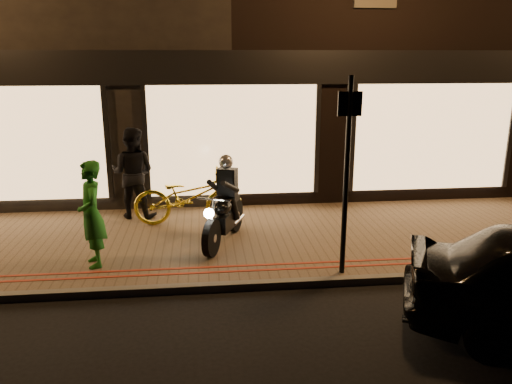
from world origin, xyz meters
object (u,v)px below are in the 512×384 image
sign_post (347,167)px  bicycle_gold (188,197)px  person_green (92,214)px  motorcycle (225,209)px

sign_post → bicycle_gold: size_ratio=1.40×
bicycle_gold → person_green: (-1.45, -1.87, 0.29)m
motorcycle → person_green: person_green is taller
motorcycle → bicycle_gold: size_ratio=0.86×
motorcycle → person_green: size_ratio=1.08×
motorcycle → person_green: (-2.13, -0.81, 0.24)m
motorcycle → bicycle_gold: (-0.67, 1.07, -0.05)m
sign_post → bicycle_gold: 3.71m
motorcycle → bicycle_gold: motorcycle is taller
sign_post → bicycle_gold: sign_post is taller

